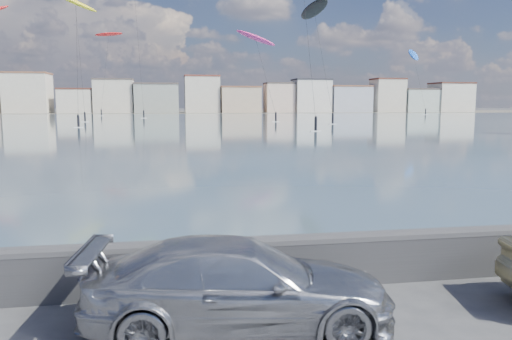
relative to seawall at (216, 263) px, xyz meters
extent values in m
cube|color=#35505B|center=(0.00, 88.80, -0.58)|extent=(500.00, 177.00, 0.00)
cube|color=#4C473D|center=(0.00, 197.30, -0.57)|extent=(500.00, 60.00, 0.00)
cube|color=#28282B|center=(0.00, 0.00, -0.13)|extent=(400.00, 0.35, 0.90)
cylinder|color=#28282B|center=(0.00, 0.00, 0.32)|extent=(400.00, 0.36, 0.36)
cube|color=beige|center=(-51.50, 183.30, 6.42)|extent=(15.00, 12.00, 14.00)
cube|color=brown|center=(-51.50, 183.30, 13.72)|extent=(15.30, 12.24, 0.60)
cube|color=beige|center=(-35.00, 183.30, 3.67)|extent=(12.00, 10.00, 8.50)
cube|color=#562D23|center=(-35.00, 183.30, 8.22)|extent=(12.24, 10.20, 0.60)
cube|color=beige|center=(-21.50, 183.30, 5.42)|extent=(14.00, 11.00, 12.00)
cube|color=#4C423D|center=(-21.50, 183.30, 11.72)|extent=(14.28, 11.22, 0.60)
cube|color=gray|center=(-6.00, 183.30, 4.67)|extent=(16.00, 13.00, 10.50)
cube|color=#4C423D|center=(-6.00, 183.30, 10.22)|extent=(16.32, 13.26, 0.60)
cube|color=beige|center=(11.00, 183.30, 6.17)|extent=(13.00, 10.00, 13.50)
cube|color=brown|center=(11.00, 183.30, 13.22)|extent=(13.26, 10.20, 0.60)
cube|color=#CCB293|center=(25.50, 183.30, 4.17)|extent=(15.00, 12.00, 9.50)
cube|color=brown|center=(25.50, 183.30, 9.22)|extent=(15.30, 12.24, 0.60)
cube|color=beige|center=(41.00, 183.30, 4.92)|extent=(11.00, 9.00, 11.00)
cube|color=#4C423D|center=(41.00, 183.30, 10.72)|extent=(11.22, 9.18, 0.60)
cube|color=white|center=(54.00, 183.30, 5.67)|extent=(14.00, 11.00, 12.50)
cube|color=#2D2D33|center=(54.00, 183.30, 12.22)|extent=(14.28, 11.22, 0.60)
cube|color=#B2B7C6|center=(69.50, 183.30, 4.42)|extent=(16.00, 12.00, 10.00)
cube|color=brown|center=(69.50, 183.30, 9.72)|extent=(16.32, 12.24, 0.60)
cube|color=beige|center=(86.00, 183.30, 5.92)|extent=(12.00, 10.00, 13.00)
cube|color=#562D23|center=(86.00, 183.30, 12.72)|extent=(12.24, 10.20, 0.60)
cube|color=#B7C6BC|center=(99.50, 183.30, 3.92)|extent=(14.00, 11.00, 9.00)
cube|color=#4C423D|center=(99.50, 183.30, 8.72)|extent=(14.28, 11.22, 0.60)
cube|color=silver|center=(114.00, 183.30, 5.17)|extent=(15.00, 12.00, 11.50)
cube|color=#562D23|center=(114.00, 183.30, 11.22)|extent=(15.30, 12.24, 0.60)
imported|color=#A2A4AA|center=(0.23, -1.64, 0.15)|extent=(5.19, 2.52, 1.45)
ellipsoid|color=blue|center=(77.64, 145.96, 18.77)|extent=(5.28, 9.82, 5.71)
cube|color=white|center=(78.87, 138.57, -0.53)|extent=(1.40, 0.42, 0.08)
cylinder|color=black|center=(78.87, 138.57, 0.37)|extent=(0.36, 0.36, 1.70)
sphere|color=black|center=(78.87, 138.57, 1.27)|extent=(0.28, 0.28, 0.28)
cylinder|color=black|center=(78.25, 142.26, 9.75)|extent=(1.26, 7.42, 18.07)
cube|color=white|center=(17.74, 53.52, -0.53)|extent=(1.40, 0.42, 0.08)
cylinder|color=black|center=(17.74, 53.52, 0.37)|extent=(0.36, 0.36, 1.70)
sphere|color=black|center=(17.74, 53.52, 1.27)|extent=(0.28, 0.28, 0.28)
cylinder|color=black|center=(17.89, 59.62, 14.91)|extent=(0.32, 12.24, 28.39)
ellipsoid|color=black|center=(27.26, 88.33, 21.31)|extent=(4.89, 10.73, 4.10)
cube|color=white|center=(27.00, 74.55, -0.53)|extent=(1.40, 0.42, 0.08)
cylinder|color=black|center=(27.00, 74.55, 0.37)|extent=(0.36, 0.36, 1.70)
sphere|color=black|center=(27.00, 74.55, 1.27)|extent=(0.28, 0.28, 0.28)
cylinder|color=black|center=(27.13, 81.44, 11.01)|extent=(0.29, 13.80, 20.61)
cube|color=white|center=(-7.39, 115.84, -0.53)|extent=(1.40, 0.42, 0.08)
cylinder|color=black|center=(-7.39, 115.84, 0.37)|extent=(0.36, 0.36, 1.70)
sphere|color=black|center=(-7.39, 115.84, 1.27)|extent=(0.28, 0.28, 0.28)
cylinder|color=black|center=(-8.45, 120.83, 17.32)|extent=(2.14, 10.00, 33.21)
ellipsoid|color=yellow|center=(-19.74, 101.38, 23.62)|extent=(9.39, 7.52, 4.32)
cube|color=white|center=(-17.35, 92.22, -0.53)|extent=(1.40, 0.42, 0.08)
cylinder|color=black|center=(-17.35, 92.22, 0.37)|extent=(0.36, 0.36, 1.70)
sphere|color=black|center=(-17.35, 92.22, 1.27)|extent=(0.28, 0.28, 0.28)
cylinder|color=black|center=(-18.55, 96.80, 12.17)|extent=(2.43, 9.19, 22.91)
ellipsoid|color=#E5338C|center=(16.59, 94.25, 16.40)|extent=(8.99, 8.59, 5.15)
cube|color=white|center=(19.35, 86.39, -0.53)|extent=(1.40, 0.42, 0.08)
cylinder|color=black|center=(19.35, 86.39, 0.37)|extent=(0.36, 0.36, 1.70)
sphere|color=black|center=(19.35, 86.39, 1.27)|extent=(0.28, 0.28, 0.28)
cylinder|color=black|center=(17.97, 90.32, 8.56)|extent=(2.79, 7.90, 15.69)
ellipsoid|color=red|center=(-18.59, 148.23, 23.43)|extent=(8.44, 3.01, 1.82)
cube|color=white|center=(-20.63, 140.45, -0.53)|extent=(1.40, 0.42, 0.08)
cylinder|color=black|center=(-20.63, 140.45, 0.37)|extent=(0.36, 0.36, 1.70)
sphere|color=black|center=(-20.63, 140.45, 1.27)|extent=(0.28, 0.28, 0.28)
cylinder|color=black|center=(-19.61, 144.34, 12.08)|extent=(2.07, 7.81, 22.72)
cube|color=white|center=(-14.56, 69.13, -0.53)|extent=(1.40, 0.42, 0.08)
cylinder|color=black|center=(-14.56, 69.13, 0.37)|extent=(0.36, 0.36, 1.70)
sphere|color=black|center=(-14.56, 69.13, 1.27)|extent=(0.28, 0.28, 0.28)
cylinder|color=black|center=(-15.51, 76.28, 11.89)|extent=(1.93, 14.32, 22.35)
camera|label=1|loc=(-0.80, -9.33, 3.07)|focal=35.00mm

